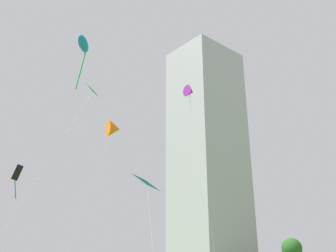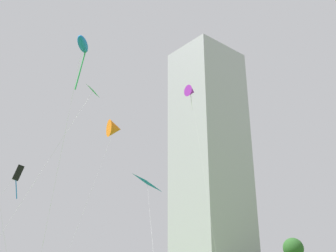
{
  "view_description": "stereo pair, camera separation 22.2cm",
  "coord_description": "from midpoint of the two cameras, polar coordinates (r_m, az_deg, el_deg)",
  "views": [
    {
      "loc": [
        -14.09,
        -17.49,
        2.06
      ],
      "look_at": [
        0.24,
        9.89,
        13.53
      ],
      "focal_mm": 39.54,
      "sensor_mm": 36.0,
      "label": 1
    },
    {
      "loc": [
        -13.89,
        -17.6,
        2.06
      ],
      "look_at": [
        0.24,
        9.89,
        13.53
      ],
      "focal_mm": 39.54,
      "sensor_mm": 36.0,
      "label": 2
    }
  ],
  "objects": [
    {
      "name": "kite_flying_1",
      "position": [
        44.27,
        -22.38,
        -6.73
      ],
      "size": [
        6.85,
        2.39,
        12.33
      ],
      "color": "silver",
      "rests_on": "ground"
    },
    {
      "name": "kite_flying_7",
      "position": [
        36.05,
        -11.76,
        5.24
      ],
      "size": [
        9.06,
        5.31,
        18.14
      ],
      "color": "silver",
      "rests_on": "ground"
    },
    {
      "name": "kite_flying_6",
      "position": [
        43.23,
        -3.48,
        -8.67
      ],
      "size": [
        5.02,
        11.43,
        11.64
      ],
      "color": "silver",
      "rests_on": "ground"
    },
    {
      "name": "kite_flying_0",
      "position": [
        29.91,
        -13.15,
        12.09
      ],
      "size": [
        1.88,
        8.0,
        18.57
      ],
      "color": "silver",
      "rests_on": "ground"
    },
    {
      "name": "kite_flying_2",
      "position": [
        63.25,
        3.31,
        5.32
      ],
      "size": [
        3.8,
        11.43,
        30.5
      ],
      "color": "silver",
      "rests_on": "ground"
    },
    {
      "name": "kite_flying_4",
      "position": [
        53.45,
        -8.48,
        -0.4
      ],
      "size": [
        7.84,
        4.78,
        21.41
      ],
      "color": "silver",
      "rests_on": "ground"
    },
    {
      "name": "distant_highrise_0",
      "position": [
        135.5,
        6.15,
        -3.93
      ],
      "size": [
        27.32,
        24.75,
        80.22
      ],
      "primitive_type": "cube",
      "rotation": [
        0.0,
        0.0,
        0.23
      ],
      "color": "#A8A8AD",
      "rests_on": "ground"
    },
    {
      "name": "park_tree_0",
      "position": [
        58.77,
        18.43,
        -17.49
      ],
      "size": [
        2.91,
        2.91,
        5.5
      ],
      "color": "brown",
      "rests_on": "ground"
    }
  ]
}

